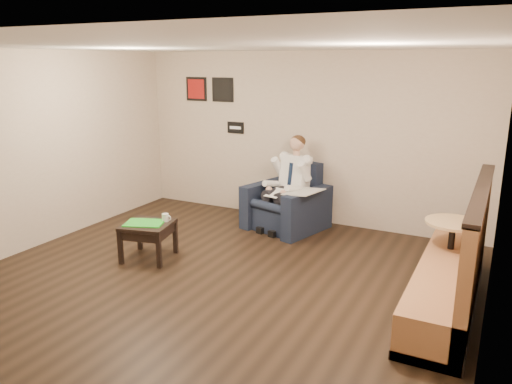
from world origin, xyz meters
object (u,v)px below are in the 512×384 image
at_px(smartphone, 157,219).
at_px(seated_man, 281,187).
at_px(green_folder, 145,223).
at_px(armchair, 286,197).
at_px(banquette, 450,249).
at_px(cafe_table, 450,253).
at_px(side_table, 149,241).
at_px(coffee_mug, 165,217).

bearing_deg(smartphone, seated_man, 54.05).
bearing_deg(green_folder, armchair, 60.27).
xyz_separation_m(green_folder, smartphone, (0.04, 0.22, -0.00)).
relative_size(seated_man, banquette, 0.54).
height_order(seated_man, cafe_table, seated_man).
height_order(side_table, banquette, banquette).
xyz_separation_m(seated_man, side_table, (-1.12, -1.91, -0.46)).
height_order(seated_man, banquette, seated_man).
bearing_deg(cafe_table, side_table, -165.10).
xyz_separation_m(armchair, cafe_table, (2.61, -1.04, -0.12)).
height_order(side_table, coffee_mug, coffee_mug).
bearing_deg(armchair, cafe_table, -6.18).
bearing_deg(armchair, side_table, -104.05).
distance_m(smartphone, banquette, 3.81).
bearing_deg(green_folder, seated_man, 59.41).
height_order(side_table, cafe_table, cafe_table).
bearing_deg(green_folder, banquette, 6.27).
relative_size(seated_man, smartphone, 9.03).
height_order(side_table, green_folder, green_folder).
relative_size(coffee_mug, banquette, 0.04).
bearing_deg(coffee_mug, smartphone, 176.14).
height_order(green_folder, cafe_table, cafe_table).
bearing_deg(green_folder, smartphone, 79.28).
height_order(coffee_mug, smartphone, coffee_mug).
relative_size(side_table, smartphone, 3.93).
height_order(armchair, seated_man, seated_man).
bearing_deg(banquette, armchair, 148.17).
bearing_deg(green_folder, cafe_table, 15.22).
bearing_deg(side_table, seated_man, 59.64).
height_order(seated_man, side_table, seated_man).
bearing_deg(smartphone, armchair, 55.12).
xyz_separation_m(seated_man, smartphone, (-1.10, -1.72, -0.20)).
bearing_deg(cafe_table, green_folder, -164.78).
xyz_separation_m(armchair, green_folder, (-1.18, -2.07, -0.01)).
distance_m(coffee_mug, cafe_table, 3.70).
bearing_deg(armchair, smartphone, -106.19).
distance_m(seated_man, green_folder, 2.26).
distance_m(seated_man, cafe_table, 2.82).
relative_size(armchair, green_folder, 2.12).
xyz_separation_m(smartphone, cafe_table, (3.76, 0.81, -0.11)).
relative_size(green_folder, cafe_table, 0.63).
relative_size(coffee_mug, smartphone, 0.68).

